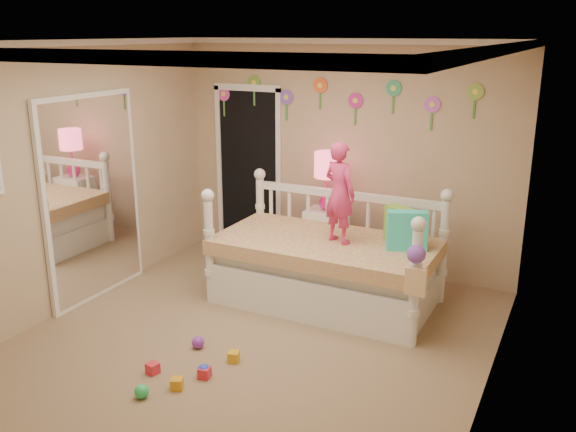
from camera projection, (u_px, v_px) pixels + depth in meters
The scene contains 17 objects.
floor at pixel (248, 345), 5.50m from camera, with size 4.00×4.50×0.01m, color #7F684C.
ceiling at pixel (242, 41), 4.76m from camera, with size 4.00×4.50×0.01m, color white.
back_wall at pixel (344, 157), 7.07m from camera, with size 4.00×0.01×2.60m, color tan.
left_wall at pixel (65, 180), 5.98m from camera, with size 0.01×4.50×2.60m, color tan.
right_wall at pixel (496, 238), 4.29m from camera, with size 0.01×4.50×2.60m, color tan.
crown_molding at pixel (242, 45), 4.77m from camera, with size 4.00×4.50×0.06m, color white, non-canonical shape.
daybed at pixel (326, 246), 6.23m from camera, with size 2.23×1.20×1.21m, color white, non-canonical shape.
pillow_turquoise at pixel (407, 231), 5.87m from camera, with size 0.38×0.13×0.38m, color #27C7B2.
pillow_lime at pixel (402, 225), 6.07m from camera, with size 0.37×0.14×0.35m, color #85C63C.
child at pixel (340, 193), 6.00m from camera, with size 0.36×0.24×1.00m, color #E53471.
nightstand at pixel (326, 242), 7.04m from camera, with size 0.45×0.34×0.75m, color white.
table_lamp at pixel (328, 172), 6.81m from camera, with size 0.30×0.30×0.66m.
closet_doorway at pixel (248, 169), 7.66m from camera, with size 0.90×0.04×2.07m, color black.
flower_decals at pixel (338, 100), 6.91m from camera, with size 3.40×0.02×0.50m, color #B2668C, non-canonical shape.
mirror_closet at pixel (93, 198), 6.29m from camera, with size 0.07×1.30×2.10m, color white.
hanging_bag at pixel (415, 272), 5.21m from camera, with size 0.20×0.16×0.36m, color beige, non-canonical shape.
toy_scatter at pixel (168, 368), 5.03m from camera, with size 0.80×1.30×0.11m, color #996666, non-canonical shape.
Camera 1 is at (2.50, -4.28, 2.67)m, focal length 38.72 mm.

